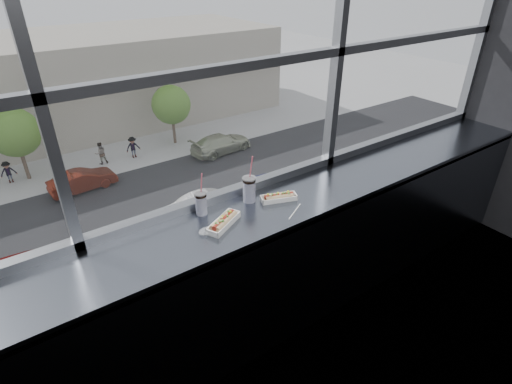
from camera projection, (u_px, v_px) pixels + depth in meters
wall_back_lower at (228, 258)px, 3.12m from camera, size 6.00×0.00×6.00m
window_glass at (215, 15)px, 2.26m from camera, size 6.00×0.00×6.00m
window_mullions at (216, 15)px, 2.25m from camera, size 6.00×0.08×2.40m
counter at (246, 219)px, 2.67m from camera, size 6.00×0.55×0.06m
counter_fascia at (268, 298)px, 2.75m from camera, size 6.00×0.04×1.04m
hotdog_tray_left at (224, 222)px, 2.54m from camera, size 0.29×0.21×0.07m
hotdog_tray_right at (279, 197)px, 2.81m from camera, size 0.27×0.17×0.06m
soda_cup_left at (201, 202)px, 2.62m from camera, size 0.08×0.08×0.31m
soda_cup_right at (249, 188)px, 2.76m from camera, size 0.10×0.10×0.35m
loose_straw at (295, 211)px, 2.68m from camera, size 0.19×0.11×0.01m
wrapper at (207, 231)px, 2.48m from camera, size 0.11×0.08×0.03m
plaza_ground at (4, 119)px, 39.77m from camera, size 120.00×120.00×0.00m
street_asphalt at (54, 231)px, 23.08m from camera, size 80.00×10.00×0.06m
far_sidewalk at (31, 178)px, 28.76m from camera, size 80.00×6.00×0.04m
car_near_d at (211, 202)px, 23.73m from camera, size 3.07×6.79×2.22m
car_far_c at (221, 140)px, 32.15m from camera, size 3.16×6.28×2.01m
car_far_b at (82, 177)px, 26.79m from camera, size 2.88×5.90×1.90m
car_near_c at (29, 264)px, 18.85m from camera, size 3.34×6.91×2.23m
car_near_e at (269, 182)px, 25.88m from camera, size 3.55×6.89×2.20m
pedestrian_d at (133, 145)px, 31.29m from camera, size 0.92×0.69×2.08m
pedestrian_b at (7, 170)px, 27.72m from camera, size 0.86×0.64×1.93m
pedestrian_c at (100, 151)px, 30.29m from camera, size 0.93×0.70×2.10m
tree_center at (15, 133)px, 26.96m from camera, size 3.34×3.34×5.22m
tree_right at (171, 105)px, 32.71m from camera, size 3.20×3.20×4.99m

